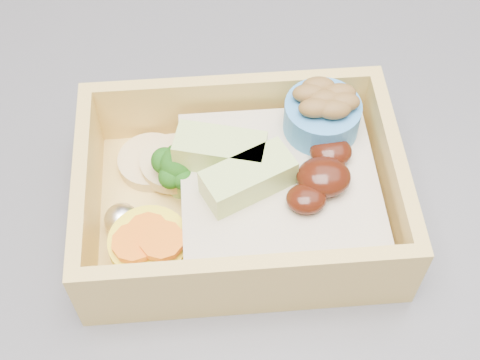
{
  "coord_description": "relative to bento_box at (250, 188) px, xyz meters",
  "views": [
    {
      "loc": [
        -0.19,
        -0.33,
        1.28
      ],
      "look_at": [
        -0.18,
        -0.1,
        0.96
      ],
      "focal_mm": 50.0,
      "sensor_mm": 36.0,
      "label": 1
    }
  ],
  "objects": [
    {
      "name": "bento_box",
      "position": [
        0.0,
        0.0,
        0.0
      ],
      "size": [
        0.2,
        0.15,
        0.07
      ],
      "rotation": [
        0.0,
        0.0,
        0.04
      ],
      "color": "#E3BB5D",
      "rests_on": "island"
    }
  ]
}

